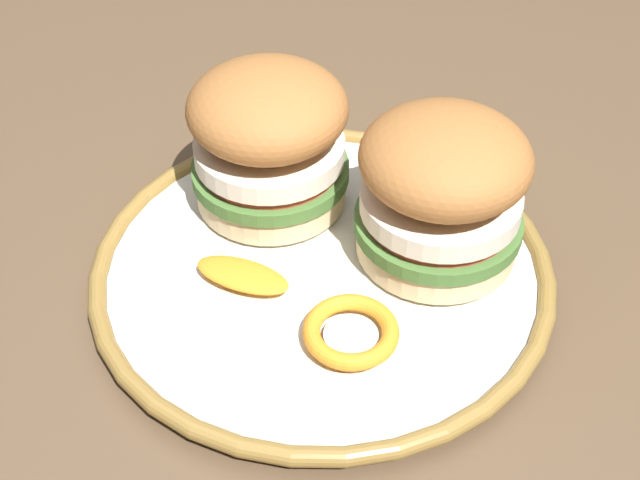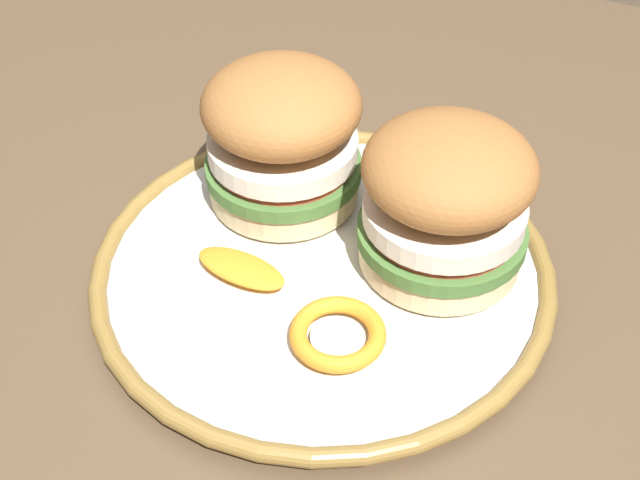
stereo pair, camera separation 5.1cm
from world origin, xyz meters
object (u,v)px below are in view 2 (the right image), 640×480
Objects in this scene: dining_table at (282,363)px; sandwich_half_left at (282,134)px; dinner_plate at (320,274)px; sandwich_half_right at (446,198)px.

sandwich_half_left is (0.02, -0.05, 0.17)m from dining_table.
sandwich_half_left is at bearing -46.19° from dinner_plate.
dinner_plate is at bearing 172.68° from dining_table.
sandwich_half_left reaches higher than dining_table.
dining_table is at bearing 111.21° from sandwich_half_left.
dining_table is 0.12m from dinner_plate.
sandwich_half_right reaches higher than dinner_plate.
sandwich_half_left is at bearing -68.79° from dining_table.
sandwich_half_right is at bearing -150.01° from dinner_plate.
dining_table is at bearing -7.32° from dinner_plate.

